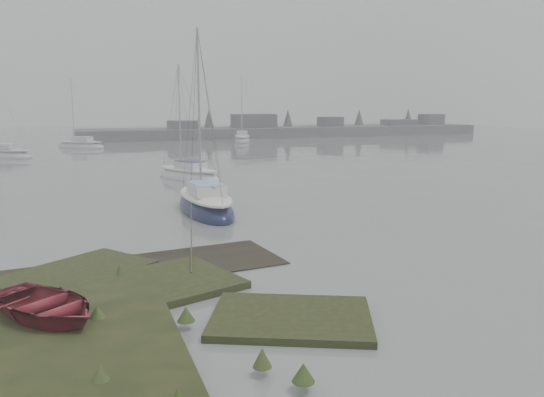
% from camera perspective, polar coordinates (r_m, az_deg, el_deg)
% --- Properties ---
extents(ground, '(160.00, 160.00, 0.00)m').
position_cam_1_polar(ground, '(41.17, -14.95, 3.20)').
color(ground, slate).
rests_on(ground, ground).
extents(far_shoreline, '(60.00, 8.00, 4.15)m').
position_cam_1_polar(far_shoreline, '(78.89, 2.59, 7.33)').
color(far_shoreline, '#4C4F51').
rests_on(far_shoreline, ground).
extents(sailboat_main, '(2.09, 6.15, 8.64)m').
position_cam_1_polar(sailboat_main, '(23.73, -7.17, -0.80)').
color(sailboat_main, '#0F1435').
rests_on(sailboat_main, ground).
extents(sailboat_white, '(4.17, 5.69, 7.74)m').
position_cam_1_polar(sailboat_white, '(34.19, -8.96, 2.46)').
color(sailboat_white, silver).
rests_on(sailboat_white, ground).
extents(sailboat_far_a, '(5.82, 5.09, 8.26)m').
position_cam_1_polar(sailboat_far_a, '(52.88, -26.87, 4.20)').
color(sailboat_far_a, '#B7BCC2').
rests_on(sailboat_far_a, ground).
extents(sailboat_far_b, '(3.74, 6.50, 8.72)m').
position_cam_1_polar(sailboat_far_b, '(67.37, -3.24, 6.34)').
color(sailboat_far_b, '#9CA0A6').
rests_on(sailboat_far_b, ground).
extents(sailboat_far_c, '(5.68, 4.99, 8.08)m').
position_cam_1_polar(sailboat_far_c, '(61.33, -19.87, 5.36)').
color(sailboat_far_c, silver).
rests_on(sailboat_far_c, ground).
extents(dinghy, '(3.47, 3.69, 0.62)m').
position_cam_1_polar(dinghy, '(12.49, -23.22, -10.44)').
color(dinghy, maroon).
rests_on(dinghy, marsh_bank).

